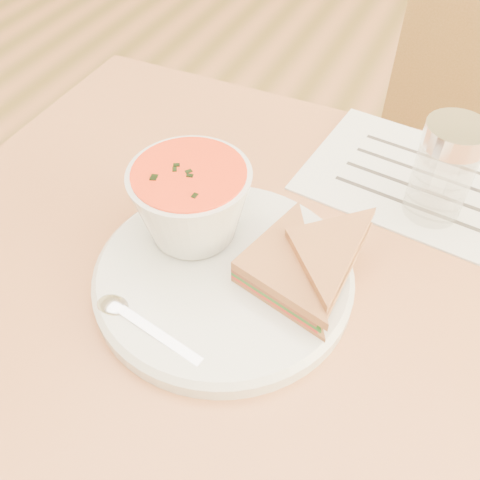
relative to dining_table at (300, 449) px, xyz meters
The scene contains 9 objects.
dining_table is the anchor object (origin of this frame).
chair_far 0.58m from the dining_table, 77.67° to the left, with size 0.43×0.43×0.96m, color brown, non-canonical shape.
plate 0.40m from the dining_table, behind, with size 0.28×0.28×0.02m, color silver, non-canonical shape.
soup_bowl 0.47m from the dining_table, behind, with size 0.13×0.13×0.09m, color silver, non-canonical shape.
sandwich_half_a 0.42m from the dining_table, 163.34° to the right, with size 0.12×0.12×0.04m, color #BB7342, non-canonical shape.
sandwich_half_b 0.42m from the dining_table, 156.93° to the left, with size 0.10×0.10×0.03m, color #BB7342, non-canonical shape.
spoon 0.44m from the dining_table, 141.03° to the right, with size 0.17×0.03×0.01m, color silver, non-canonical shape.
paper_menu 0.45m from the dining_table, 79.11° to the left, with size 0.29×0.21×0.00m, color white, non-canonical shape.
condiment_shaker 0.48m from the dining_table, 70.36° to the left, with size 0.07×0.07×0.12m, color silver, non-canonical shape.
Camera 1 is at (0.05, -0.34, 1.20)m, focal length 40.00 mm.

